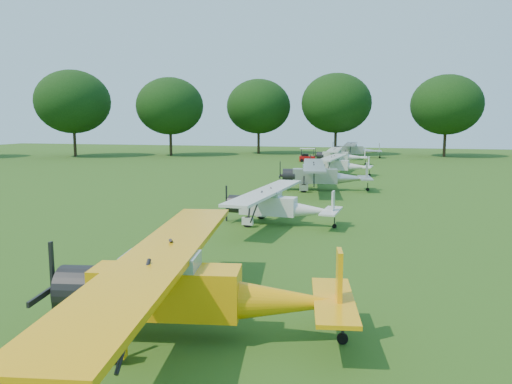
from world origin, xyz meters
TOP-DOWN VIEW (x-y plane):
  - ground at (0.00, 0.00)m, footprint 160.00×160.00m
  - tree_belt at (3.57, 0.16)m, footprint 137.36×130.27m
  - aircraft_2 at (0.87, -12.94)m, footprint 7.68×12.16m
  - aircraft_3 at (0.09, 1.11)m, footprint 6.17×9.83m
  - aircraft_4 at (0.81, 14.62)m, footprint 7.20×11.41m
  - aircraft_5 at (1.04, 26.33)m, footprint 6.29×10.03m
  - aircraft_6 at (0.05, 38.77)m, footprint 6.52×10.37m
  - aircraft_7 at (1.34, 50.95)m, footprint 7.18×11.41m
  - golf_cart at (-4.41, 41.71)m, footprint 2.23×1.54m

SIDE VIEW (x-z plane):
  - ground at x=0.00m, z-range 0.00..0.00m
  - golf_cart at x=-4.41m, z-range -0.29..1.49m
  - aircraft_3 at x=0.09m, z-range 0.16..2.10m
  - aircraft_5 at x=1.04m, z-range 0.17..2.14m
  - aircraft_6 at x=0.05m, z-range 0.17..2.22m
  - aircraft_4 at x=0.81m, z-range 0.19..2.43m
  - aircraft_7 at x=1.34m, z-range 0.19..2.44m
  - aircraft_2 at x=0.87m, z-range 0.20..2.59m
  - tree_belt at x=3.57m, z-range 0.77..15.29m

